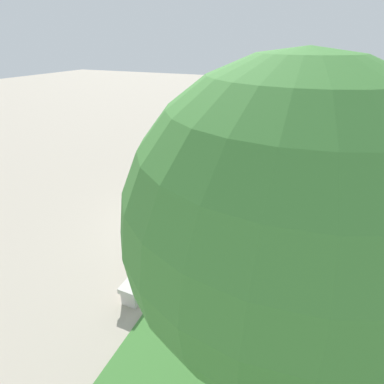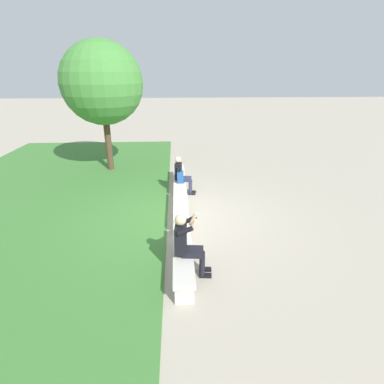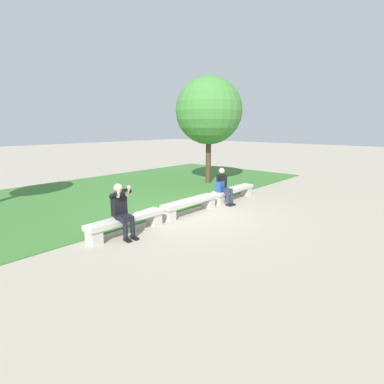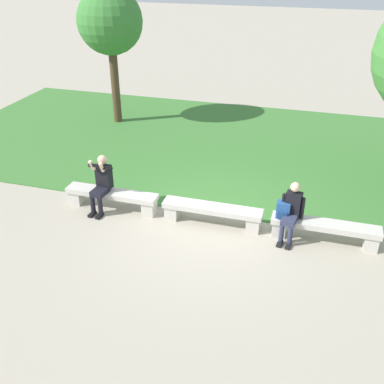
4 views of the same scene
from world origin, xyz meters
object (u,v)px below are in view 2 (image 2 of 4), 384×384
Objects in this scene: bench_main at (183,255)px; person_distant at (182,174)px; bench_near at (181,206)px; person_photographer at (187,242)px; backpack at (181,177)px; bench_mid at (179,177)px; tree_left_background at (102,83)px.

bench_main is 4.12m from person_distant.
person_photographer is at bearing -178.29° from bench_near.
person_photographer reaches higher than backpack.
bench_main is at bearing 22.85° from person_photographer.
person_photographer is at bearing -157.15° from bench_main.
tree_left_background is (2.03, 2.80, 3.06)m from bench_mid.
tree_left_background is at bearing 32.30° from bench_near.
bench_near is 2.63m from person_photographer.
bench_main is at bearing -157.72° from tree_left_background.
backpack is at bearing -135.78° from tree_left_background.
tree_left_background reaches higher than bench_main.
bench_mid is at bearing 2.00° from backpack.
tree_left_background reaches higher than person_photographer.
person_distant reaches higher than bench_main.
tree_left_background is at bearing 22.28° from bench_main.
bench_main and bench_mid have the same top height.
bench_mid is at bearing 0.89° from person_photographer.
bench_near is at bearing 178.84° from backpack.
bench_main is 3.94m from backpack.
tree_left_background is at bearing 46.27° from person_distant.
person_photographer is 8.04m from tree_left_background.
person_distant is at bearing -133.73° from tree_left_background.
tree_left_background is at bearing 44.22° from backpack.
person_photographer is (-5.00, -0.08, 0.43)m from bench_mid.
backpack is (3.93, -0.03, 0.32)m from bench_main.
person_photographer is (-0.18, -0.08, 0.43)m from bench_main.
person_distant is (4.28, 0.01, -0.06)m from person_photographer.
tree_left_background reaches higher than backpack.
bench_near is 1.56m from backpack.
bench_main is 0.45× the size of tree_left_background.
person_distant reaches higher than backpack.
bench_near is at bearing 0.00° from bench_main.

